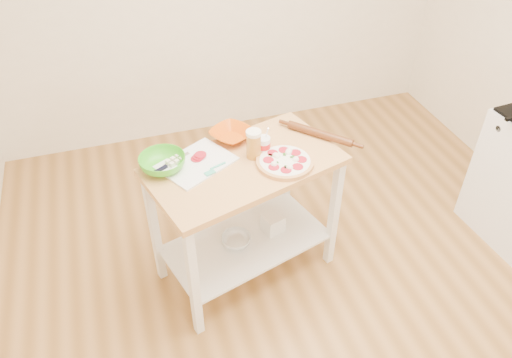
{
  "coord_description": "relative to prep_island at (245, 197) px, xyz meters",
  "views": [
    {
      "loc": [
        -0.97,
        -1.72,
        2.64
      ],
      "look_at": [
        -0.26,
        0.48,
        0.75
      ],
      "focal_mm": 35.0,
      "sensor_mm": 36.0,
      "label": 1
    }
  ],
  "objects": [
    {
      "name": "room_shell",
      "position": [
        0.34,
        -0.46,
        0.7
      ],
      "size": [
        4.04,
        4.54,
        2.74
      ],
      "color": "#B07C41",
      "rests_on": "ground"
    },
    {
      "name": "prep_island",
      "position": [
        0.0,
        0.0,
        0.0
      ],
      "size": [
        1.23,
        0.88,
        0.9
      ],
      "rotation": [
        0.0,
        0.0,
        0.28
      ],
      "color": "tan",
      "rests_on": "ground"
    },
    {
      "name": "pizza",
      "position": [
        0.22,
        -0.07,
        0.27
      ],
      "size": [
        0.33,
        0.33,
        0.05
      ],
      "rotation": [
        0.0,
        0.0,
        0.24
      ],
      "color": "#DFA25F",
      "rests_on": "prep_island"
    },
    {
      "name": "cutting_board",
      "position": [
        -0.27,
        0.08,
        0.26
      ],
      "size": [
        0.49,
        0.46,
        0.04
      ],
      "rotation": [
        0.0,
        0.0,
        0.5
      ],
      "color": "white",
      "rests_on": "prep_island"
    },
    {
      "name": "spatula",
      "position": [
        -0.18,
        -0.02,
        0.27
      ],
      "size": [
        0.14,
        0.1,
        0.01
      ],
      "rotation": [
        0.0,
        0.0,
        0.34
      ],
      "color": "#40BD9B",
      "rests_on": "cutting_board"
    },
    {
      "name": "knife",
      "position": [
        -0.44,
        0.09,
        0.27
      ],
      "size": [
        0.24,
        0.16,
        0.01
      ],
      "rotation": [
        0.0,
        0.0,
        0.49
      ],
      "color": "silver",
      "rests_on": "cutting_board"
    },
    {
      "name": "orange_bowl",
      "position": [
        -0.0,
        0.26,
        0.28
      ],
      "size": [
        0.33,
        0.33,
        0.06
      ],
      "primitive_type": "imported",
      "rotation": [
        0.0,
        0.0,
        0.58
      ],
      "color": "#D2530A",
      "rests_on": "prep_island"
    },
    {
      "name": "green_bowl",
      "position": [
        -0.45,
        0.09,
        0.3
      ],
      "size": [
        0.3,
        0.3,
        0.08
      ],
      "primitive_type": "imported",
      "rotation": [
        0.0,
        0.0,
        0.16
      ],
      "color": "green",
      "rests_on": "prep_island"
    },
    {
      "name": "beer_pint",
      "position": [
        0.07,
        0.05,
        0.34
      ],
      "size": [
        0.09,
        0.09,
        0.18
      ],
      "color": "#B07427",
      "rests_on": "prep_island"
    },
    {
      "name": "yogurt_tub",
      "position": [
        0.14,
        0.08,
        0.3
      ],
      "size": [
        0.08,
        0.08,
        0.17
      ],
      "color": "white",
      "rests_on": "prep_island"
    },
    {
      "name": "rolling_pin",
      "position": [
        0.51,
        0.11,
        0.28
      ],
      "size": [
        0.32,
        0.35,
        0.05
      ],
      "primitive_type": "cylinder",
      "rotation": [
        1.57,
        0.0,
        0.73
      ],
      "color": "#5E3015",
      "rests_on": "prep_island"
    },
    {
      "name": "shelf_glass_bowl",
      "position": [
        -0.07,
        -0.0,
        -0.36
      ],
      "size": [
        0.21,
        0.21,
        0.06
      ],
      "primitive_type": "imported",
      "rotation": [
        0.0,
        0.0,
        -0.08
      ],
      "color": "silver",
      "rests_on": "prep_island"
    },
    {
      "name": "shelf_bin",
      "position": [
        0.2,
        0.04,
        -0.32
      ],
      "size": [
        0.15,
        0.15,
        0.12
      ],
      "primitive_type": "cube",
      "rotation": [
        0.0,
        0.0,
        0.28
      ],
      "color": "white",
      "rests_on": "prep_island"
    }
  ]
}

